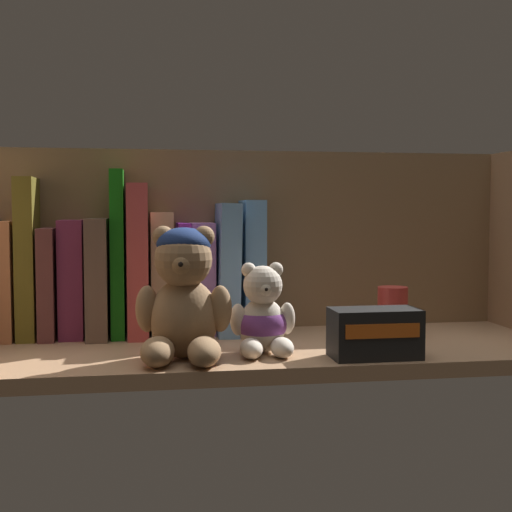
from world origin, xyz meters
TOP-DOWN VIEW (x-y plane):
  - shelf_board at (0.00, 0.00)cm, footprint 82.28×29.04cm
  - shelf_back_panel at (0.00, 15.12)cm, footprint 84.68×1.20cm
  - book_1 at (-36.05, 11.90)cm, footprint 2.17×11.40cm
  - book_2 at (-33.22, 11.90)cm, footprint 2.66×10.86cm
  - book_3 at (-30.32, 11.90)cm, footprint 2.33×12.00cm
  - book_4 at (-26.98, 11.90)cm, footprint 3.53×10.20cm
  - book_5 at (-23.26, 11.90)cm, footprint 3.09×14.28cm
  - book_6 at (-20.32, 11.90)cm, footprint 1.96×11.46cm
  - book_7 at (-17.41, 11.90)cm, footprint 3.03×13.98cm
  - book_8 at (-13.81, 11.90)cm, footprint 3.34×9.33cm
  - book_9 at (-10.80, 11.90)cm, footprint 2.33×12.07cm
  - book_10 at (-7.72, 11.90)cm, footprint 3.53×9.43cm
  - book_11 at (-4.04, 11.90)cm, footprint 3.54×14.03cm
  - book_12 at (-0.49, 11.90)cm, footprint 3.21×9.93cm
  - teddy_bear_larger at (-11.68, -7.38)cm, footprint 12.49×12.91cm
  - teddy_bear_smaller at (-1.20, -5.38)cm, footprint 8.68×9.01cm
  - pillar_candle at (19.95, 3.32)cm, footprint 4.46×4.46cm
  - small_product_box at (12.44, -10.35)cm, footprint 11.22×6.07cm

SIDE VIEW (x-z plane):
  - shelf_board at x=0.00cm, z-range 0.00..2.00cm
  - small_product_box at x=12.44cm, z-range 2.01..8.31cm
  - pillar_candle at x=19.95cm, z-range 2.00..9.48cm
  - teddy_bear_smaller at x=-1.20cm, z-range 0.72..12.72cm
  - teddy_bear_larger at x=-11.68cm, z-range 1.57..18.44cm
  - book_3 at x=-30.32cm, z-range 2.00..18.25cm
  - book_9 at x=-10.80cm, z-range 1.98..18.93cm
  - book_10 at x=-7.72cm, z-range 2.00..18.92cm
  - book_1 at x=-36.05cm, z-range 2.00..19.26cm
  - book_4 at x=-26.98cm, z-range 2.00..19.40cm
  - book_5 at x=-23.26cm, z-range 2.00..19.63cm
  - book_8 at x=-13.81cm, z-range 2.00..20.51cm
  - book_11 at x=-4.04cm, z-range 1.97..21.90cm
  - book_12 at x=-0.49cm, z-range 2.00..22.36cm
  - book_7 at x=-17.41cm, z-range 2.00..24.71cm
  - book_2 at x=-33.22cm, z-range 2.00..25.57cm
  - book_6 at x=-20.32cm, z-range 2.00..26.75cm
  - shelf_back_panel at x=0.00cm, z-range 0.00..30.24cm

